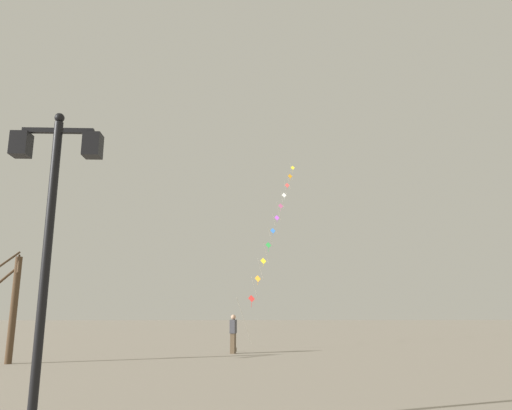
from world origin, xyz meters
TOP-DOWN VIEW (x-y plane):
  - ground_plane at (0.00, 20.00)m, footprint 160.00×160.00m
  - twin_lantern_lamp_post at (-2.22, 6.52)m, footprint 1.45×0.28m
  - kite_train at (3.29, 31.22)m, footprint 5.02×16.61m
  - kite_flyer at (0.62, 21.46)m, footprint 0.33×0.63m
  - bare_tree at (-7.52, 17.41)m, footprint 1.48×1.17m

SIDE VIEW (x-z plane):
  - ground_plane at x=0.00m, z-range 0.00..0.00m
  - kite_flyer at x=0.62m, z-range 0.05..1.76m
  - bare_tree at x=-7.52m, z-range 0.04..4.13m
  - twin_lantern_lamp_post at x=-2.22m, z-range 0.97..6.09m
  - kite_train at x=3.29m, z-range 0.36..14.64m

